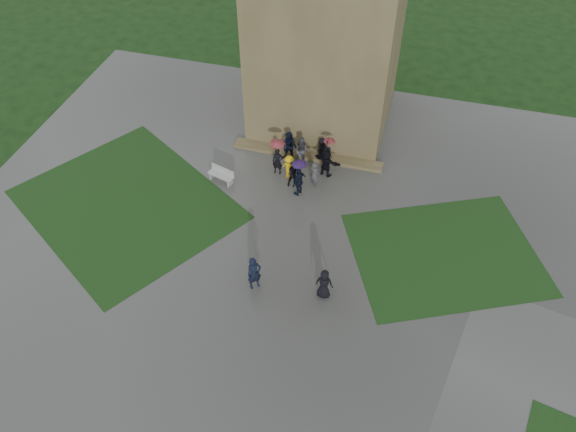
# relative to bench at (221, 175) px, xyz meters

# --- Properties ---
(ground) EXTENTS (120.00, 120.00, 0.00)m
(ground) POSITION_rel_bench_xyz_m (4.14, -7.19, -0.48)
(ground) COLOR black
(plaza) EXTENTS (34.00, 34.00, 0.02)m
(plaza) POSITION_rel_bench_xyz_m (4.14, -5.19, -0.47)
(plaza) COLOR #3B3B39
(plaza) RESTS_ON ground
(lawn_inset_left) EXTENTS (14.10, 13.46, 0.01)m
(lawn_inset_left) POSITION_rel_bench_xyz_m (-4.36, -3.19, -0.45)
(lawn_inset_left) COLOR black
(lawn_inset_left) RESTS_ON plaza
(lawn_inset_right) EXTENTS (11.12, 10.15, 0.01)m
(lawn_inset_right) POSITION_rel_bench_xyz_m (12.64, -2.19, -0.45)
(lawn_inset_right) COLOR black
(lawn_inset_right) RESTS_ON plaza
(tower_plinth) EXTENTS (9.00, 0.80, 0.22)m
(tower_plinth) POSITION_rel_bench_xyz_m (4.14, 3.41, -0.35)
(tower_plinth) COLOR brown
(tower_plinth) RESTS_ON plaza
(bench) EXTENTS (1.61, 0.90, 0.89)m
(bench) POSITION_rel_bench_xyz_m (0.00, 0.00, 0.00)
(bench) COLOR #A9AAA5
(bench) RESTS_ON plaza
(visitor_cluster) EXTENTS (3.99, 4.27, 2.45)m
(visitor_cluster) POSITION_rel_bench_xyz_m (4.46, 1.77, 0.64)
(visitor_cluster) COLOR black
(visitor_cluster) RESTS_ON plaza
(pedestrian_mid) EXTENTS (0.83, 0.80, 1.91)m
(pedestrian_mid) POSITION_rel_bench_xyz_m (4.10, -6.63, 0.50)
(pedestrian_mid) COLOR black
(pedestrian_mid) RESTS_ON plaza
(pedestrian_near) EXTENTS (0.83, 0.57, 1.70)m
(pedestrian_near) POSITION_rel_bench_xyz_m (7.34, -6.28, 0.39)
(pedestrian_near) COLOR black
(pedestrian_near) RESTS_ON plaza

